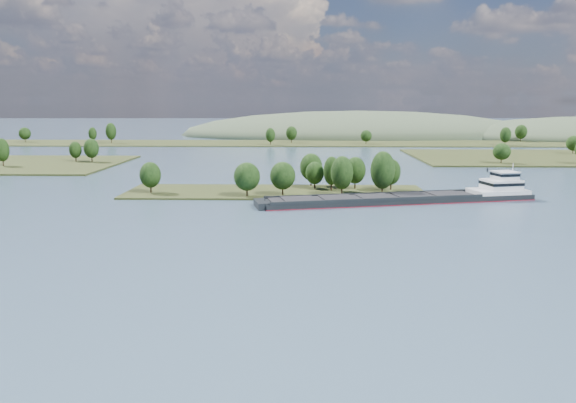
{
  "coord_description": "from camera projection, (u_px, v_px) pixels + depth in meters",
  "views": [
    {
      "loc": [
        8.64,
        -6.23,
        30.48
      ],
      "look_at": [
        5.36,
        130.0,
        6.0
      ],
      "focal_mm": 35.0,
      "sensor_mm": 36.0,
      "label": 1
    }
  ],
  "objects": [
    {
      "name": "ground",
      "position": [
        264.0,
        235.0,
        129.8
      ],
      "size": [
        1800.0,
        1800.0,
        0.0
      ],
      "primitive_type": "plane",
      "color": "#3E596C",
      "rests_on": "ground"
    },
    {
      "name": "tree_island",
      "position": [
        297.0,
        181.0,
        186.66
      ],
      "size": [
        100.0,
        31.19,
        15.57
      ],
      "color": "#272F15",
      "rests_on": "ground"
    },
    {
      "name": "back_shoreline",
      "position": [
        302.0,
        143.0,
        404.74
      ],
      "size": [
        900.0,
        60.0,
        15.75
      ],
      "color": "#272F15",
      "rests_on": "ground"
    },
    {
      "name": "hill_west",
      "position": [
        359.0,
        135.0,
        502.29
      ],
      "size": [
        320.0,
        160.0,
        44.0
      ],
      "primitive_type": "ellipsoid",
      "color": "#3A4832",
      "rests_on": "ground"
    },
    {
      "name": "cargo_barge",
      "position": [
        417.0,
        197.0,
        172.05
      ],
      "size": [
        87.14,
        30.25,
        11.78
      ],
      "color": "black",
      "rests_on": "ground"
    }
  ]
}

